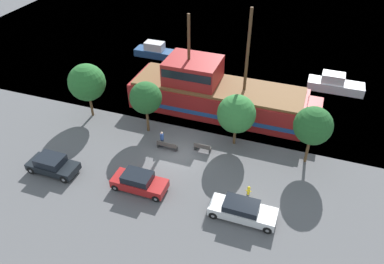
{
  "coord_description": "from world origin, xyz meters",
  "views": [
    {
      "loc": [
        9.6,
        -23.47,
        21.24
      ],
      "look_at": [
        0.61,
        2.0,
        1.2
      ],
      "focal_mm": 35.0,
      "sensor_mm": 36.0,
      "label": 1
    }
  ],
  "objects_px": {
    "pirate_ship": "(215,93)",
    "parked_car_curb_rear": "(52,165)",
    "moored_boat_outer": "(335,84)",
    "pedestrian_walking_near": "(162,139)",
    "fire_hydrant": "(249,190)",
    "parked_car_curb_front": "(139,182)",
    "moored_boat_dockside": "(157,51)",
    "bench_promenade_east": "(202,147)",
    "bench_promenade_west": "(167,145)",
    "parked_car_curb_mid": "(242,210)"
  },
  "relations": [
    {
      "from": "fire_hydrant",
      "to": "pirate_ship",
      "type": "bearing_deg",
      "value": 119.18
    },
    {
      "from": "pirate_ship",
      "to": "parked_car_curb_front",
      "type": "height_order",
      "value": "pirate_ship"
    },
    {
      "from": "parked_car_curb_rear",
      "to": "parked_car_curb_mid",
      "type": "bearing_deg",
      "value": 1.48
    },
    {
      "from": "parked_car_curb_front",
      "to": "parked_car_curb_mid",
      "type": "bearing_deg",
      "value": -0.93
    },
    {
      "from": "parked_car_curb_rear",
      "to": "fire_hydrant",
      "type": "distance_m",
      "value": 16.12
    },
    {
      "from": "bench_promenade_east",
      "to": "bench_promenade_west",
      "type": "xyz_separation_m",
      "value": [
        -3.05,
        -0.8,
        0.01
      ]
    },
    {
      "from": "pirate_ship",
      "to": "parked_car_curb_mid",
      "type": "relative_size",
      "value": 3.89
    },
    {
      "from": "parked_car_curb_mid",
      "to": "fire_hydrant",
      "type": "distance_m",
      "value": 2.47
    },
    {
      "from": "pirate_ship",
      "to": "bench_promenade_east",
      "type": "xyz_separation_m",
      "value": [
        0.96,
        -6.92,
        -1.47
      ]
    },
    {
      "from": "fire_hydrant",
      "to": "pedestrian_walking_near",
      "type": "bearing_deg",
      "value": 159.39
    },
    {
      "from": "fire_hydrant",
      "to": "moored_boat_outer",
      "type": "bearing_deg",
      "value": 73.73
    },
    {
      "from": "parked_car_curb_rear",
      "to": "bench_promenade_east",
      "type": "relative_size",
      "value": 2.77
    },
    {
      "from": "fire_hydrant",
      "to": "pedestrian_walking_near",
      "type": "height_order",
      "value": "pedestrian_walking_near"
    },
    {
      "from": "parked_car_curb_front",
      "to": "parked_car_curb_rear",
      "type": "distance_m",
      "value": 7.66
    },
    {
      "from": "pirate_ship",
      "to": "bench_promenade_west",
      "type": "xyz_separation_m",
      "value": [
        -2.09,
        -7.73,
        -1.45
      ]
    },
    {
      "from": "moored_boat_outer",
      "to": "fire_hydrant",
      "type": "distance_m",
      "value": 19.75
    },
    {
      "from": "moored_boat_dockside",
      "to": "bench_promenade_east",
      "type": "distance_m",
      "value": 20.22
    },
    {
      "from": "moored_boat_outer",
      "to": "parked_car_curb_mid",
      "type": "distance_m",
      "value": 22.1
    },
    {
      "from": "parked_car_curb_mid",
      "to": "bench_promenade_east",
      "type": "distance_m",
      "value": 8.04
    },
    {
      "from": "moored_boat_dockside",
      "to": "fire_hydrant",
      "type": "relative_size",
      "value": 8.0
    },
    {
      "from": "parked_car_curb_front",
      "to": "bench_promenade_east",
      "type": "xyz_separation_m",
      "value": [
        3.21,
        6.1,
        -0.31
      ]
    },
    {
      "from": "bench_promenade_west",
      "to": "parked_car_curb_front",
      "type": "bearing_deg",
      "value": -91.66
    },
    {
      "from": "moored_boat_outer",
      "to": "bench_promenade_west",
      "type": "relative_size",
      "value": 3.24
    },
    {
      "from": "pirate_ship",
      "to": "parked_car_curb_rear",
      "type": "xyz_separation_m",
      "value": [
        -9.88,
        -13.56,
        -1.16
      ]
    },
    {
      "from": "moored_boat_dockside",
      "to": "moored_boat_outer",
      "type": "relative_size",
      "value": 1.02
    },
    {
      "from": "bench_promenade_west",
      "to": "pedestrian_walking_near",
      "type": "height_order",
      "value": "pedestrian_walking_near"
    },
    {
      "from": "parked_car_curb_front",
      "to": "moored_boat_outer",
      "type": "bearing_deg",
      "value": 57.12
    },
    {
      "from": "parked_car_curb_rear",
      "to": "pirate_ship",
      "type": "bearing_deg",
      "value": 53.92
    },
    {
      "from": "parked_car_curb_rear",
      "to": "fire_hydrant",
      "type": "xyz_separation_m",
      "value": [
        15.86,
        2.86,
        -0.33
      ]
    },
    {
      "from": "pirate_ship",
      "to": "pedestrian_walking_near",
      "type": "relative_size",
      "value": 11.79
    },
    {
      "from": "parked_car_curb_mid",
      "to": "moored_boat_dockside",
      "type": "bearing_deg",
      "value": 126.21
    },
    {
      "from": "parked_car_curb_rear",
      "to": "fire_hydrant",
      "type": "relative_size",
      "value": 5.47
    },
    {
      "from": "moored_boat_dockside",
      "to": "pedestrian_walking_near",
      "type": "distance_m",
      "value": 18.85
    },
    {
      "from": "bench_promenade_west",
      "to": "pedestrian_walking_near",
      "type": "bearing_deg",
      "value": 154.56
    },
    {
      "from": "pedestrian_walking_near",
      "to": "parked_car_curb_mid",
      "type": "bearing_deg",
      "value": -33.25
    },
    {
      "from": "pirate_ship",
      "to": "fire_hydrant",
      "type": "distance_m",
      "value": 12.35
    },
    {
      "from": "moored_boat_outer",
      "to": "pedestrian_walking_near",
      "type": "relative_size",
      "value": 3.77
    },
    {
      "from": "moored_boat_dockside",
      "to": "fire_hydrant",
      "type": "distance_m",
      "value": 26.26
    },
    {
      "from": "pirate_ship",
      "to": "bench_promenade_east",
      "type": "distance_m",
      "value": 7.14
    },
    {
      "from": "pirate_ship",
      "to": "parked_car_curb_front",
      "type": "relative_size",
      "value": 4.34
    },
    {
      "from": "moored_boat_dockside",
      "to": "bench_promenade_west",
      "type": "xyz_separation_m",
      "value": [
        8.56,
        -17.35,
        -0.27
      ]
    },
    {
      "from": "pirate_ship",
      "to": "parked_car_curb_mid",
      "type": "height_order",
      "value": "pirate_ship"
    },
    {
      "from": "moored_boat_dockside",
      "to": "pedestrian_walking_near",
      "type": "bearing_deg",
      "value": -64.96
    },
    {
      "from": "moored_boat_dockside",
      "to": "fire_hydrant",
      "type": "height_order",
      "value": "moored_boat_dockside"
    },
    {
      "from": "fire_hydrant",
      "to": "bench_promenade_west",
      "type": "height_order",
      "value": "bench_promenade_west"
    },
    {
      "from": "fire_hydrant",
      "to": "bench_promenade_east",
      "type": "distance_m",
      "value": 6.28
    },
    {
      "from": "pirate_ship",
      "to": "bench_promenade_west",
      "type": "height_order",
      "value": "pirate_ship"
    },
    {
      "from": "moored_boat_dockside",
      "to": "parked_car_curb_front",
      "type": "height_order",
      "value": "moored_boat_dockside"
    },
    {
      "from": "parked_car_curb_front",
      "to": "bench_promenade_east",
      "type": "relative_size",
      "value": 2.87
    },
    {
      "from": "moored_boat_outer",
      "to": "parked_car_curb_rear",
      "type": "distance_m",
      "value": 30.55
    }
  ]
}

